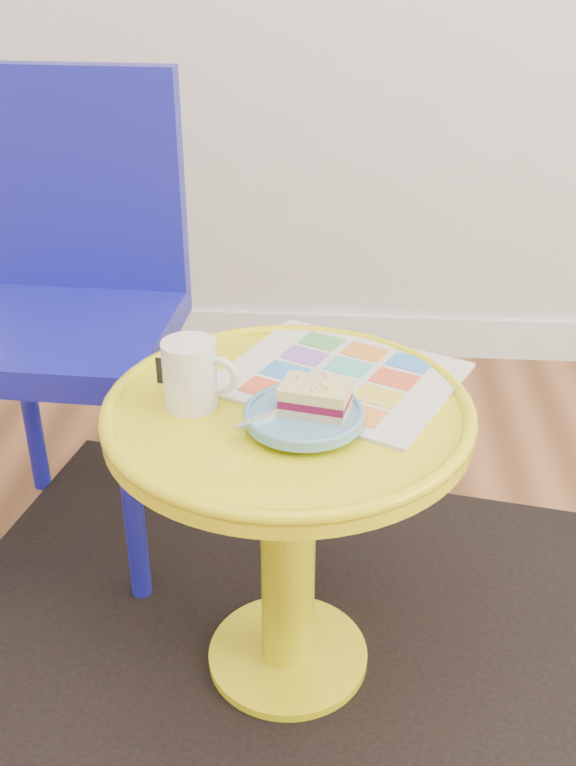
# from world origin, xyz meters

# --- Properties ---
(rug) EXTENTS (1.47, 1.31, 0.01)m
(rug) POSITION_xyz_m (-0.06, 0.79, 0.00)
(rug) COLOR black
(rug) RESTS_ON ground
(side_table) EXTENTS (0.53, 0.53, 0.51)m
(side_table) POSITION_xyz_m (-0.06, 0.79, 0.36)
(side_table) COLOR yellow
(side_table) RESTS_ON ground
(chair) EXTENTS (0.42, 0.42, 0.90)m
(chair) POSITION_xyz_m (-0.49, 1.17, 0.52)
(chair) COLOR #171899
(chair) RESTS_ON ground
(newspaper) EXTENTS (0.42, 0.40, 0.01)m
(newspaper) POSITION_xyz_m (0.01, 0.88, 0.51)
(newspaper) COLOR silver
(newspaper) RESTS_ON side_table
(mug) EXTENTS (0.11, 0.08, 0.10)m
(mug) POSITION_xyz_m (-0.20, 0.78, 0.56)
(mug) COLOR silver
(mug) RESTS_ON side_table
(plate) EXTENTS (0.17, 0.17, 0.02)m
(plate) POSITION_xyz_m (-0.03, 0.74, 0.52)
(plate) COLOR #5992BD
(plate) RESTS_ON newspaper
(cake_slice) EXTENTS (0.10, 0.08, 0.04)m
(cake_slice) POSITION_xyz_m (-0.02, 0.74, 0.55)
(cake_slice) COLOR #D3BC8C
(cake_slice) RESTS_ON plate
(fork) EXTENTS (0.12, 0.10, 0.00)m
(fork) POSITION_xyz_m (-0.06, 0.74, 0.53)
(fork) COLOR silver
(fork) RESTS_ON plate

